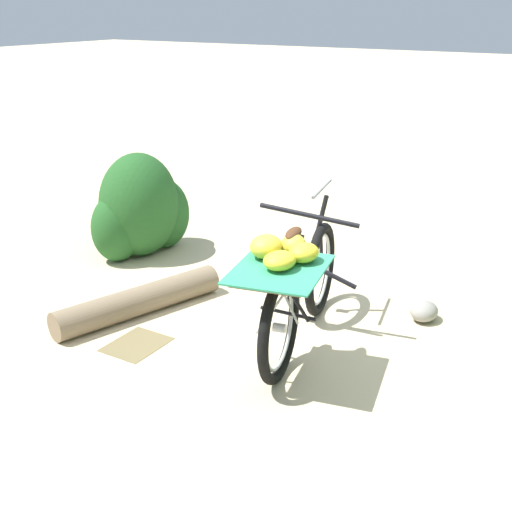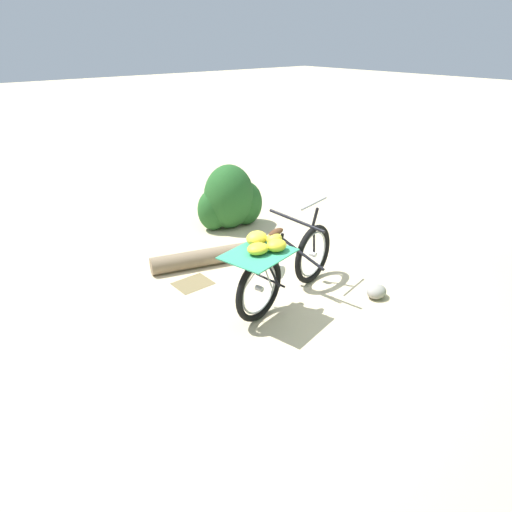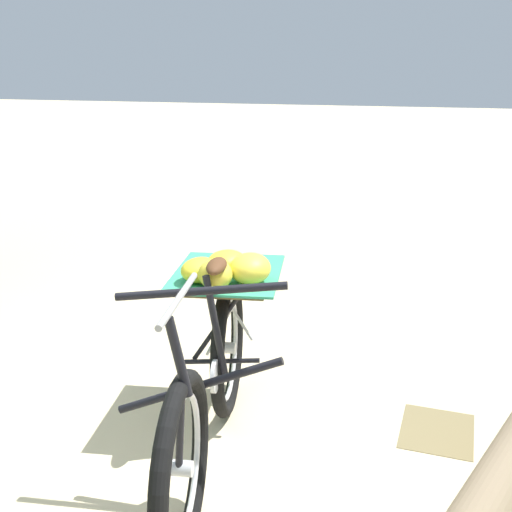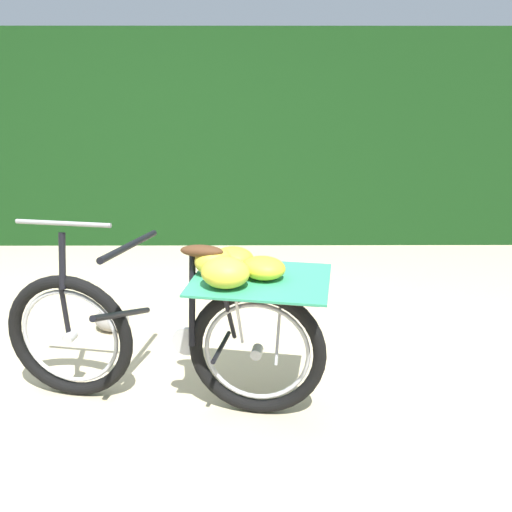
{
  "view_description": "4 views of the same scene",
  "coord_description": "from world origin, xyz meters",
  "px_view_note": "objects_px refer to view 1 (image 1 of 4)",
  "views": [
    {
      "loc": [
        4.03,
        1.85,
        2.3
      ],
      "look_at": [
        0.85,
        -0.1,
        0.88
      ],
      "focal_mm": 46.8,
      "sensor_mm": 36.0,
      "label": 1
    },
    {
      "loc": [
        3.37,
        3.16,
        2.75
      ],
      "look_at": [
        0.88,
        0.13,
        0.84
      ],
      "focal_mm": 32.09,
      "sensor_mm": 36.0,
      "label": 2
    },
    {
      "loc": [
        -2.1,
        -1.13,
        1.78
      ],
      "look_at": [
        0.88,
        -0.11,
        0.84
      ],
      "focal_mm": 43.76,
      "sensor_mm": 36.0,
      "label": 3
    },
    {
      "loc": [
        1.65,
        -2.38,
        1.79
      ],
      "look_at": [
        0.74,
        -0.07,
        0.92
      ],
      "focal_mm": 38.46,
      "sensor_mm": 36.0,
      "label": 4
    }
  ],
  "objects_px": {
    "bicycle": "(297,285)",
    "shrub_cluster": "(141,210)",
    "path_stone": "(424,311)",
    "fallen_log": "(139,301)"
  },
  "relations": [
    {
      "from": "fallen_log",
      "to": "path_stone",
      "type": "relative_size",
      "value": 5.7
    },
    {
      "from": "bicycle",
      "to": "shrub_cluster",
      "type": "bearing_deg",
      "value": 55.21
    },
    {
      "from": "bicycle",
      "to": "path_stone",
      "type": "bearing_deg",
      "value": -46.39
    },
    {
      "from": "bicycle",
      "to": "shrub_cluster",
      "type": "relative_size",
      "value": 1.72
    },
    {
      "from": "bicycle",
      "to": "shrub_cluster",
      "type": "height_order",
      "value": "bicycle"
    },
    {
      "from": "shrub_cluster",
      "to": "path_stone",
      "type": "bearing_deg",
      "value": 90.11
    },
    {
      "from": "shrub_cluster",
      "to": "fallen_log",
      "type": "bearing_deg",
      "value": 39.36
    },
    {
      "from": "path_stone",
      "to": "fallen_log",
      "type": "bearing_deg",
      "value": -61.24
    },
    {
      "from": "bicycle",
      "to": "fallen_log",
      "type": "relative_size",
      "value": 1.27
    },
    {
      "from": "fallen_log",
      "to": "shrub_cluster",
      "type": "xyz_separation_m",
      "value": [
        -1.06,
        -0.87,
        0.32
      ]
    }
  ]
}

